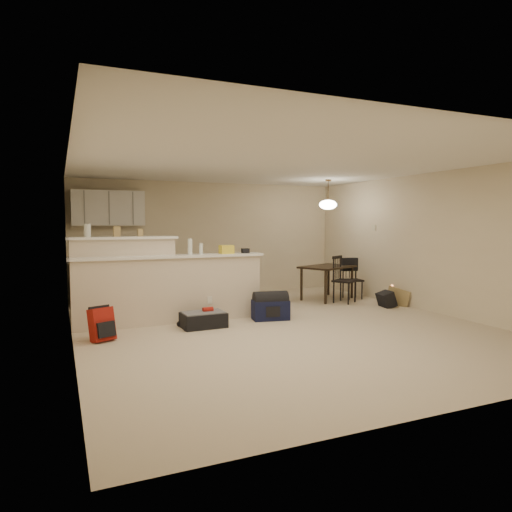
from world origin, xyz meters
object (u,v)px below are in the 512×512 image
pendant_lamp (328,204)px  dining_chair_near (345,279)px  dining_table (327,270)px  navy_duffel (271,310)px  suitcase (203,320)px  dining_chair_far (353,279)px  black_daypack (386,300)px  red_backpack (102,324)px

pendant_lamp → dining_chair_near: pendant_lamp is taller
dining_table → navy_duffel: size_ratio=2.24×
pendant_lamp → suitcase: bearing=-155.3°
dining_chair_far → black_daypack: dining_chair_far is taller
dining_chair_near → red_backpack: (-4.74, -1.18, -0.25)m
suitcase → red_backpack: 1.53m
red_backpack → dining_chair_far: bearing=-6.3°
dining_table → red_backpack: size_ratio=2.96×
dining_table → red_backpack: bearing=176.8°
black_daypack → dining_chair_near: bearing=42.3°
dining_table → dining_chair_near: dining_chair_near is taller
suitcase → black_daypack: black_daypack is taller
dining_chair_near → navy_duffel: 2.24m
pendant_lamp → navy_duffel: size_ratio=1.04×
dining_chair_far → dining_table: bearing=171.9°
pendant_lamp → black_daypack: bearing=-65.6°
dining_table → black_daypack: 1.42m
pendant_lamp → red_backpack: pendant_lamp is taller
dining_table → dining_chair_near: bearing=-102.5°
black_daypack → navy_duffel: bearing=102.8°
navy_duffel → pendant_lamp: bearing=45.2°
pendant_lamp → suitcase: 3.93m
pendant_lamp → dining_chair_near: (0.09, -0.50, -1.52)m
dining_chair_near → red_backpack: size_ratio=2.09×
dining_table → suitcase: size_ratio=2.01×
dining_table → suitcase: (-3.14, -1.45, -0.51)m
red_backpack → black_daypack: 5.22m
red_backpack → black_daypack: bearing=-17.6°
suitcase → navy_duffel: size_ratio=1.12×
pendant_lamp → suitcase: (-3.14, -1.45, -1.88)m
pendant_lamp → dining_chair_far: pendant_lamp is taller
dining_table → navy_duffel: bearing=-168.3°
dining_chair_near → red_backpack: dining_chair_near is taller
dining_chair_near → dining_table: bearing=68.8°
red_backpack → navy_duffel: red_backpack is taller
pendant_lamp → dining_chair_far: size_ratio=0.74×
dining_table → suitcase: 3.49m
navy_duffel → dining_table: bearing=45.2°
dining_table → red_backpack: 4.96m
dining_table → dining_chair_far: size_ratio=1.58×
pendant_lamp → dining_chair_far: (0.53, -0.16, -1.57)m
dining_chair_near → red_backpack: bearing=162.1°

